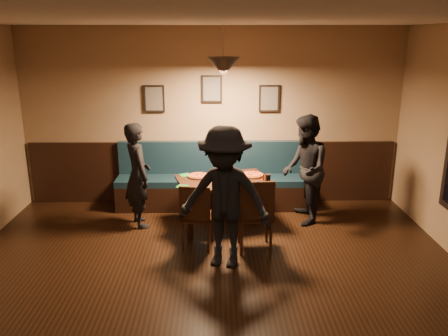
# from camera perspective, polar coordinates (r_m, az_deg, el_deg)

# --- Properties ---
(floor) EXTENTS (7.00, 7.00, 0.00)m
(floor) POSITION_cam_1_polar(r_m,az_deg,el_deg) (4.56, -1.80, -19.34)
(floor) COLOR black
(floor) RESTS_ON ground
(ceiling) EXTENTS (7.00, 7.00, 0.00)m
(ceiling) POSITION_cam_1_polar(r_m,az_deg,el_deg) (3.72, -2.20, 18.49)
(ceiling) COLOR silver
(ceiling) RESTS_ON ground
(wall_back) EXTENTS (6.00, 0.00, 6.00)m
(wall_back) POSITION_cam_1_polar(r_m,az_deg,el_deg) (7.32, -1.51, 6.33)
(wall_back) COLOR #8C704F
(wall_back) RESTS_ON ground
(wainscot) EXTENTS (5.88, 0.06, 1.00)m
(wainscot) POSITION_cam_1_polar(r_m,az_deg,el_deg) (7.50, -1.46, -0.50)
(wainscot) COLOR black
(wainscot) RESTS_ON ground
(booth_bench) EXTENTS (3.00, 0.60, 1.00)m
(booth_bench) POSITION_cam_1_polar(r_m,az_deg,el_deg) (7.24, -1.48, -1.11)
(booth_bench) COLOR #0F232D
(booth_bench) RESTS_ON ground
(picture_left) EXTENTS (0.32, 0.04, 0.42)m
(picture_left) POSITION_cam_1_polar(r_m,az_deg,el_deg) (7.31, -8.68, 8.52)
(picture_left) COLOR black
(picture_left) RESTS_ON wall_back
(picture_center) EXTENTS (0.32, 0.04, 0.42)m
(picture_center) POSITION_cam_1_polar(r_m,az_deg,el_deg) (7.23, -1.53, 9.81)
(picture_center) COLOR black
(picture_center) RESTS_ON wall_back
(picture_right) EXTENTS (0.32, 0.04, 0.42)m
(picture_right) POSITION_cam_1_polar(r_m,az_deg,el_deg) (7.29, 5.64, 8.61)
(picture_right) COLOR black
(picture_right) RESTS_ON wall_back
(pendant_lamp) EXTENTS (0.44, 0.44, 0.25)m
(pendant_lamp) POSITION_cam_1_polar(r_m,az_deg,el_deg) (6.23, -0.05, 12.49)
(pendant_lamp) COLOR black
(pendant_lamp) RESTS_ON ceiling
(dining_table) EXTENTS (1.44, 1.12, 0.68)m
(dining_table) POSITION_cam_1_polar(r_m,az_deg,el_deg) (6.63, -0.05, -4.23)
(dining_table) COLOR black
(dining_table) RESTS_ON floor
(chair_near_left) EXTENTS (0.44, 0.44, 0.88)m
(chair_near_left) POSITION_cam_1_polar(r_m,az_deg,el_deg) (5.91, -3.30, -5.84)
(chair_near_left) COLOR black
(chair_near_left) RESTS_ON floor
(chair_near_right) EXTENTS (0.44, 0.44, 0.97)m
(chair_near_right) POSITION_cam_1_polar(r_m,az_deg,el_deg) (5.84, 3.86, -5.65)
(chair_near_right) COLOR black
(chair_near_right) RESTS_ON floor
(diner_left) EXTENTS (0.55, 0.65, 1.50)m
(diner_left) POSITION_cam_1_polar(r_m,az_deg,el_deg) (6.58, -10.68, -0.89)
(diner_left) COLOR black
(diner_left) RESTS_ON floor
(diner_right) EXTENTS (0.62, 0.78, 1.59)m
(diner_right) POSITION_cam_1_polar(r_m,az_deg,el_deg) (6.68, 10.03, -0.22)
(diner_right) COLOR black
(diner_right) RESTS_ON floor
(diner_front) EXTENTS (1.22, 0.90, 1.69)m
(diner_front) POSITION_cam_1_polar(r_m,az_deg,el_deg) (5.30, 0.06, -3.75)
(diner_front) COLOR black
(diner_front) RESTS_ON floor
(pizza_a) EXTENTS (0.41, 0.41, 0.04)m
(pizza_a) POSITION_cam_1_polar(r_m,az_deg,el_deg) (6.63, -3.18, -0.97)
(pizza_a) COLOR gold
(pizza_a) RESTS_ON dining_table
(pizza_b) EXTENTS (0.39, 0.39, 0.04)m
(pizza_b) POSITION_cam_1_polar(r_m,az_deg,el_deg) (6.34, 0.48, -1.75)
(pizza_b) COLOR orange
(pizza_b) RESTS_ON dining_table
(pizza_c) EXTENTS (0.38, 0.38, 0.04)m
(pizza_c) POSITION_cam_1_polar(r_m,az_deg,el_deg) (6.68, 3.47, -0.85)
(pizza_c) COLOR orange
(pizza_c) RESTS_ON dining_table
(soda_glass) EXTENTS (0.09, 0.09, 0.16)m
(soda_glass) POSITION_cam_1_polar(r_m,az_deg,el_deg) (6.26, 5.47, -1.47)
(soda_glass) COLOR black
(soda_glass) RESTS_ON dining_table
(tabasco_bottle) EXTENTS (0.03, 0.03, 0.11)m
(tabasco_bottle) POSITION_cam_1_polar(r_m,az_deg,el_deg) (6.48, 4.93, -1.06)
(tabasco_bottle) COLOR #912304
(tabasco_bottle) RESTS_ON dining_table
(napkin_a) EXTENTS (0.20, 0.20, 0.01)m
(napkin_a) POSITION_cam_1_polar(r_m,az_deg,el_deg) (6.73, -4.84, -0.87)
(napkin_a) COLOR #207927
(napkin_a) RESTS_ON dining_table
(napkin_b) EXTENTS (0.18, 0.18, 0.01)m
(napkin_b) POSITION_cam_1_polar(r_m,az_deg,el_deg) (6.23, -5.19, -2.28)
(napkin_b) COLOR #1B6620
(napkin_b) RESTS_ON dining_table
(cutlery_set) EXTENTS (0.20, 0.09, 0.00)m
(cutlery_set) POSITION_cam_1_polar(r_m,az_deg,el_deg) (6.16, 0.11, -2.46)
(cutlery_set) COLOR silver
(cutlery_set) RESTS_ON dining_table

